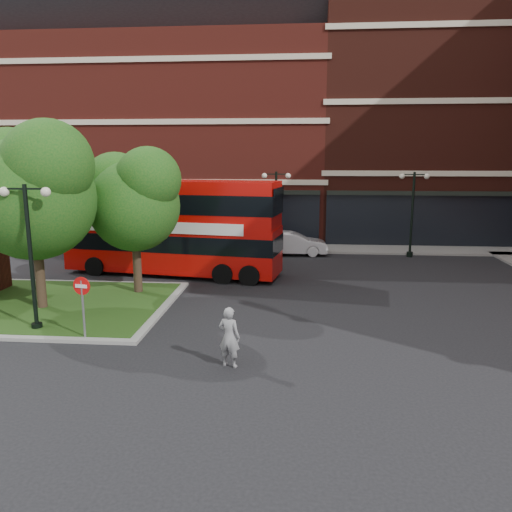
# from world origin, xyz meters

# --- Properties ---
(ground) EXTENTS (120.00, 120.00, 0.00)m
(ground) POSITION_xyz_m (0.00, 0.00, 0.00)
(ground) COLOR black
(ground) RESTS_ON ground
(pavement_far) EXTENTS (44.00, 3.00, 0.12)m
(pavement_far) POSITION_xyz_m (0.00, 16.50, 0.06)
(pavement_far) COLOR slate
(pavement_far) RESTS_ON ground
(terrace_far_left) EXTENTS (26.00, 12.00, 14.00)m
(terrace_far_left) POSITION_xyz_m (-8.00, 24.00, 7.00)
(terrace_far_left) COLOR maroon
(terrace_far_left) RESTS_ON ground
(terrace_far_right) EXTENTS (18.00, 12.00, 16.00)m
(terrace_far_right) POSITION_xyz_m (14.00, 24.00, 8.00)
(terrace_far_right) COLOR #471911
(terrace_far_right) RESTS_ON ground
(traffic_island) EXTENTS (12.60, 7.60, 0.15)m
(traffic_island) POSITION_xyz_m (-8.00, 3.00, 0.07)
(traffic_island) COLOR gray
(traffic_island) RESTS_ON ground
(tree_island_west) EXTENTS (5.40, 4.71, 7.21)m
(tree_island_west) POSITION_xyz_m (-6.60, 2.58, 4.79)
(tree_island_west) COLOR #2D2116
(tree_island_west) RESTS_ON ground
(tree_island_east) EXTENTS (4.46, 3.90, 6.29)m
(tree_island_east) POSITION_xyz_m (-3.58, 5.06, 4.24)
(tree_island_east) COLOR #2D2116
(tree_island_east) RESTS_ON ground
(lamp_island) EXTENTS (1.72, 0.36, 5.00)m
(lamp_island) POSITION_xyz_m (-5.50, 0.20, 2.83)
(lamp_island) COLOR black
(lamp_island) RESTS_ON ground
(lamp_far_left) EXTENTS (1.72, 0.36, 5.00)m
(lamp_far_left) POSITION_xyz_m (2.00, 14.50, 2.83)
(lamp_far_left) COLOR black
(lamp_far_left) RESTS_ON ground
(lamp_far_right) EXTENTS (1.72, 0.36, 5.00)m
(lamp_far_right) POSITION_xyz_m (10.00, 14.50, 2.83)
(lamp_far_right) COLOR black
(lamp_far_right) RESTS_ON ground
(bus) EXTENTS (11.10, 4.16, 4.14)m
(bus) POSITION_xyz_m (-2.96, 8.95, 2.72)
(bus) COLOR #BB0B07
(bus) RESTS_ON ground
(woman) EXTENTS (0.74, 0.60, 1.76)m
(woman) POSITION_xyz_m (1.45, -2.10, 0.88)
(woman) COLOR gray
(woman) RESTS_ON ground
(car_silver) EXTENTS (4.63, 2.36, 1.51)m
(car_silver) POSITION_xyz_m (-2.95, 16.00, 0.75)
(car_silver) COLOR #A2A5A9
(car_silver) RESTS_ON ground
(car_white) EXTENTS (4.29, 1.67, 1.39)m
(car_white) POSITION_xyz_m (3.00, 14.50, 0.70)
(car_white) COLOR white
(car_white) RESTS_ON ground
(no_entry_sign) EXTENTS (0.59, 0.15, 2.13)m
(no_entry_sign) POSITION_xyz_m (-3.50, -0.50, 1.52)
(no_entry_sign) COLOR slate
(no_entry_sign) RESTS_ON ground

